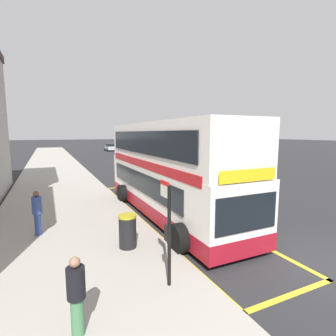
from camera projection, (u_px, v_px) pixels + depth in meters
ground_plane at (107, 161)px, 36.54m from camera, size 260.00×260.00×0.00m
pavement_near at (53, 163)px, 33.59m from camera, size 6.00×76.00×0.14m
double_decker_bus at (167, 172)px, 12.34m from camera, size 3.27×10.98×4.40m
bus_bay_markings at (168, 214)px, 12.61m from camera, size 3.12×14.29×0.01m
bus_stop_sign at (168, 225)px, 6.33m from camera, size 0.09×0.51×2.60m
parked_car_silver_behind at (110, 147)px, 56.60m from camera, size 2.09×4.20×1.62m
parked_car_teal_distant at (124, 151)px, 45.44m from camera, size 2.09×4.20×1.62m
pedestrian_waiting_near_sign at (37, 211)px, 9.53m from camera, size 0.34×0.34×1.68m
pedestrian_further_back at (76, 294)px, 4.76m from camera, size 0.34×0.34×1.55m
litter_bin at (128, 231)px, 8.53m from camera, size 0.60×0.60×1.11m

